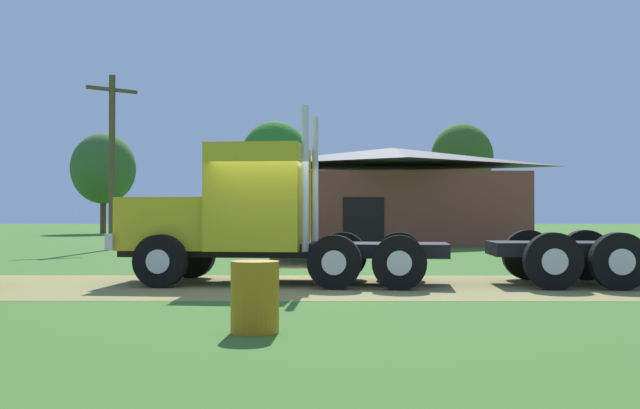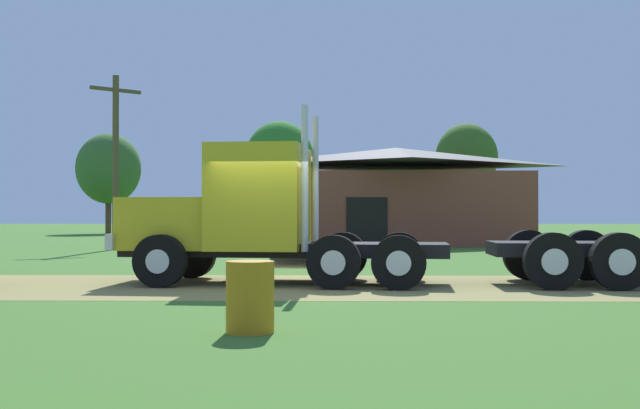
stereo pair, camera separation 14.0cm
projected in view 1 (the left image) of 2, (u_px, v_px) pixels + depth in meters
The scene contains 9 objects.
ground_plane at pixel (275, 286), 15.53m from camera, with size 200.00×200.00×0.00m, color #3E6D27.
dirt_track at pixel (275, 286), 15.53m from camera, with size 120.00×5.39×0.01m, color olive.
truck_foreground_white at pixel (250, 219), 16.24m from camera, with size 7.03×3.17×3.62m.
steel_barrel at pixel (255, 297), 9.45m from camera, with size 0.60×0.60×0.88m, color #B27214.
shed_building at pixel (392, 198), 37.66m from camera, with size 12.51×8.71×4.72m.
utility_pole_near at pixel (112, 156), 31.58m from camera, with size 1.77×1.53×7.19m.
tree_left at pixel (103, 169), 57.86m from camera, with size 4.84×4.84×7.57m.
tree_mid at pixel (275, 159), 55.76m from camera, with size 5.01×5.01×8.24m.
tree_right at pixel (462, 158), 45.49m from camera, with size 3.67×3.67×6.83m.
Camera 1 is at (1.05, -15.54, 1.46)m, focal length 43.14 mm.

